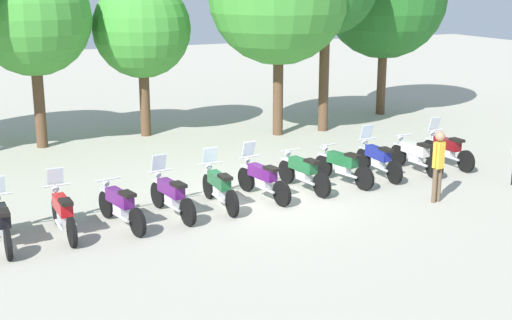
% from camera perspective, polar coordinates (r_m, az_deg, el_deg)
% --- Properties ---
extents(ground_plane, '(80.00, 80.00, 0.00)m').
position_cam_1_polar(ground_plane, '(17.77, 0.68, -3.18)').
color(ground_plane, '#ADA899').
extents(motorcycle_0, '(0.62, 2.19, 1.37)m').
position_cam_1_polar(motorcycle_0, '(15.49, -20.02, -4.82)').
color(motorcycle_0, black).
rests_on(motorcycle_0, ground_plane).
extents(motorcycle_1, '(0.62, 2.19, 1.37)m').
position_cam_1_polar(motorcycle_1, '(15.78, -15.50, -4.10)').
color(motorcycle_1, black).
rests_on(motorcycle_1, ground_plane).
extents(motorcycle_2, '(0.71, 2.16, 0.99)m').
position_cam_1_polar(motorcycle_2, '(15.99, -11.02, -3.63)').
color(motorcycle_2, black).
rests_on(motorcycle_2, ground_plane).
extents(motorcycle_3, '(0.62, 2.18, 1.37)m').
position_cam_1_polar(motorcycle_3, '(16.50, -6.94, -2.83)').
color(motorcycle_3, black).
rests_on(motorcycle_3, ground_plane).
extents(motorcycle_4, '(0.62, 2.19, 1.37)m').
position_cam_1_polar(motorcycle_4, '(17.05, -3.03, -2.16)').
color(motorcycle_4, black).
rests_on(motorcycle_4, ground_plane).
extents(motorcycle_5, '(0.66, 2.17, 1.37)m').
position_cam_1_polar(motorcycle_5, '(17.70, 0.52, -1.51)').
color(motorcycle_5, black).
rests_on(motorcycle_5, ground_plane).
extents(motorcycle_6, '(0.62, 2.18, 0.99)m').
position_cam_1_polar(motorcycle_6, '(18.42, 3.85, -0.94)').
color(motorcycle_6, black).
rests_on(motorcycle_6, ground_plane).
extents(motorcycle_7, '(0.75, 2.15, 0.99)m').
position_cam_1_polar(motorcycle_7, '(19.10, 7.08, -0.45)').
color(motorcycle_7, black).
rests_on(motorcycle_7, ground_plane).
extents(motorcycle_8, '(0.62, 2.19, 1.37)m').
position_cam_1_polar(motorcycle_8, '(19.93, 9.91, 0.13)').
color(motorcycle_8, black).
rests_on(motorcycle_8, ground_plane).
extents(motorcycle_9, '(0.62, 2.19, 0.99)m').
position_cam_1_polar(motorcycle_9, '(20.63, 12.88, 0.43)').
color(motorcycle_9, black).
rests_on(motorcycle_9, ground_plane).
extents(motorcycle_10, '(0.62, 2.19, 1.37)m').
position_cam_1_polar(motorcycle_10, '(21.52, 15.33, 0.90)').
color(motorcycle_10, black).
rests_on(motorcycle_10, ground_plane).
extents(person_0, '(0.41, 0.27, 1.81)m').
position_cam_1_polar(person_0, '(17.81, 14.68, -0.04)').
color(person_0, brown).
rests_on(person_0, ground_plane).
extents(tree_2, '(3.71, 3.71, 6.08)m').
position_cam_1_polar(tree_2, '(23.61, -17.79, 10.98)').
color(tree_2, brown).
rests_on(tree_2, ground_plane).
extents(tree_3, '(3.37, 3.37, 5.43)m').
position_cam_1_polar(tree_3, '(24.63, -9.30, 10.49)').
color(tree_3, brown).
rests_on(tree_3, ground_plane).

